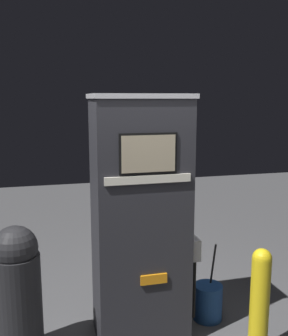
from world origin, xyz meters
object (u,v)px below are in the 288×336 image
at_px(gas_pump, 141,220).
at_px(trash_bin, 18,292).
at_px(squeegee_bucket, 208,302).
at_px(safety_bollard, 260,302).

height_order(gas_pump, trash_bin, gas_pump).
distance_m(trash_bin, squeegee_bucket, 1.83).
distance_m(gas_pump, squeegee_bucket, 1.17).
bearing_deg(squeegee_bucket, gas_pump, -173.88).
bearing_deg(trash_bin, safety_bollard, -15.05).
bearing_deg(squeegee_bucket, trash_bin, -175.39).
relative_size(gas_pump, squeegee_bucket, 2.78).
xyz_separation_m(gas_pump, safety_bollard, (0.87, -0.59, -0.59)).
xyz_separation_m(safety_bollard, squeegee_bucket, (-0.16, 0.66, -0.33)).
bearing_deg(squeegee_bucket, safety_bollard, -76.51).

